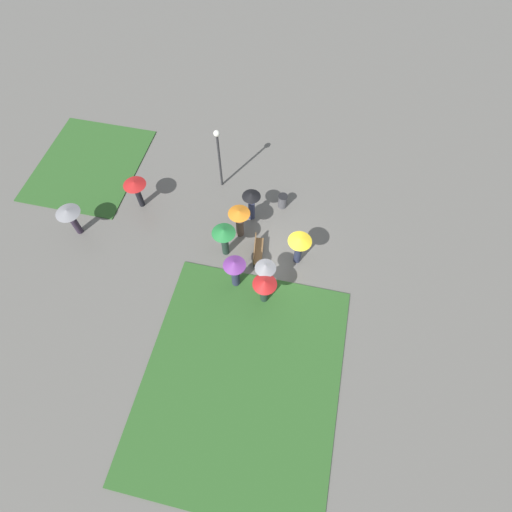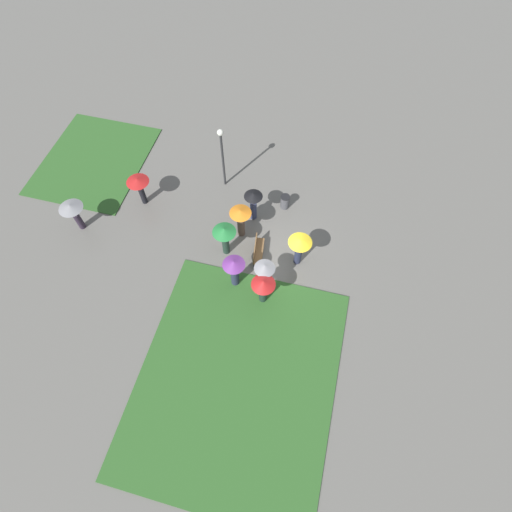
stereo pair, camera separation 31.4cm
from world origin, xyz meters
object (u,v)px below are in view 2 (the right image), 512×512
at_px(crowd_person_grey, 265,271).
at_px(crowd_person_purple, 234,269).
at_px(crowd_person_black, 253,201).
at_px(lone_walker_far_path, 139,184).
at_px(lone_walker_mid_plaza, 73,211).
at_px(crowd_person_yellow, 299,246).
at_px(park_bench, 257,251).
at_px(crowd_person_red, 263,286).
at_px(trash_bin, 285,202).
at_px(lamp_post, 222,150).
at_px(crowd_person_orange, 241,218).
at_px(crowd_person_green, 225,235).

distance_m(crowd_person_grey, crowd_person_purple, 1.36).
distance_m(crowd_person_black, lone_walker_far_path, 5.93).
xyz_separation_m(crowd_person_grey, lone_walker_mid_plaza, (0.92, 9.88, 0.00)).
xyz_separation_m(crowd_person_yellow, crowd_person_grey, (-1.65, 1.26, -0.03)).
height_order(park_bench, crowd_person_red, crowd_person_red).
bearing_deg(crowd_person_yellow, trash_bin, -179.53).
relative_size(lamp_post, crowd_person_purple, 1.91).
distance_m(crowd_person_orange, crowd_person_purple, 2.83).
height_order(crowd_person_red, crowd_person_orange, crowd_person_orange).
distance_m(crowd_person_purple, crowd_person_black, 3.96).
bearing_deg(crowd_person_black, lamp_post, 3.74).
bearing_deg(crowd_person_grey, crowd_person_red, -60.15).
height_order(trash_bin, lone_walker_far_path, lone_walker_far_path).
height_order(crowd_person_black, lone_walker_mid_plaza, crowd_person_black).
height_order(park_bench, lone_walker_mid_plaza, lone_walker_mid_plaza).
distance_m(lamp_post, trash_bin, 4.17).
xyz_separation_m(crowd_person_red, crowd_person_yellow, (2.40, -1.13, 0.04)).
distance_m(lamp_post, crowd_person_yellow, 6.32).
bearing_deg(park_bench, trash_bin, -19.19).
distance_m(crowd_person_red, crowd_person_black, 4.76).
xyz_separation_m(lone_walker_far_path, lone_walker_mid_plaza, (-2.34, 2.49, -0.04)).
bearing_deg(crowd_person_black, crowd_person_red, 154.65).
xyz_separation_m(park_bench, crowd_person_orange, (1.08, 1.11, 0.84)).
relative_size(crowd_person_red, crowd_person_purple, 0.91).
relative_size(park_bench, crowd_person_orange, 0.82).
distance_m(park_bench, lamp_post, 5.38).
distance_m(crowd_person_yellow, crowd_person_grey, 2.07).
height_order(park_bench, crowd_person_black, crowd_person_black).
height_order(crowd_person_purple, lone_walker_mid_plaza, crowd_person_purple).
distance_m(park_bench, crowd_person_black, 2.52).
xyz_separation_m(crowd_person_red, crowd_person_green, (2.10, 2.38, 0.11)).
bearing_deg(crowd_person_grey, crowd_person_black, 132.04).
height_order(crowd_person_purple, crowd_person_black, crowd_person_purple).
height_order(crowd_person_yellow, lone_walker_far_path, crowd_person_yellow).
bearing_deg(crowd_person_orange, crowd_person_purple, 57.98).
bearing_deg(lone_walker_far_path, crowd_person_black, -4.61).
relative_size(crowd_person_yellow, crowd_person_green, 0.98).
bearing_deg(crowd_person_green, park_bench, -168.37).
height_order(crowd_person_red, crowd_person_purple, crowd_person_purple).
bearing_deg(park_bench, crowd_person_yellow, -93.45).
bearing_deg(lamp_post, crowd_person_red, -149.52).
bearing_deg(lone_walker_far_path, crowd_person_purple, -39.08).
xyz_separation_m(park_bench, lamp_post, (4.07, 2.88, 2.03)).
xyz_separation_m(lamp_post, trash_bin, (-0.76, -3.53, -2.08)).
relative_size(trash_bin, crowd_person_purple, 0.41).
distance_m(crowd_person_orange, crowd_person_black, 1.21).
bearing_deg(lone_walker_mid_plaza, trash_bin, -6.42).
distance_m(park_bench, crowd_person_red, 2.55).
height_order(park_bench, trash_bin, park_bench).
bearing_deg(crowd_person_red, lamp_post, 159.96).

